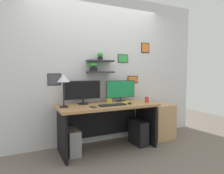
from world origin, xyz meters
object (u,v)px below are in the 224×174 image
(keyboard, at_px, (112,105))
(monitor_left, at_px, (83,91))
(computer_tower_left, at_px, (72,141))
(pen_cup, at_px, (147,100))
(drawer_cabinet, at_px, (159,121))
(monitor_right, at_px, (121,90))
(cell_phone, at_px, (93,107))
(computer_mouse, at_px, (130,103))
(scissors_tray, at_px, (126,102))
(desk, at_px, (107,116))
(computer_tower_right, at_px, (138,132))
(desk_lamp, at_px, (63,81))
(coffee_mug, at_px, (109,102))

(keyboard, bearing_deg, monitor_left, 137.60)
(computer_tower_left, bearing_deg, keyboard, -18.11)
(monitor_left, bearing_deg, pen_cup, -16.66)
(pen_cup, relative_size, drawer_cabinet, 0.15)
(monitor_right, distance_m, cell_phone, 0.79)
(computer_tower_left, bearing_deg, cell_phone, -39.51)
(computer_mouse, height_order, computer_tower_left, computer_mouse)
(scissors_tray, bearing_deg, computer_mouse, -93.48)
(desk, distance_m, drawer_cabinet, 1.17)
(drawer_cabinet, xyz_separation_m, computer_tower_right, (-0.57, -0.14, -0.12))
(monitor_left, relative_size, monitor_right, 1.08)
(desk_lamp, bearing_deg, coffee_mug, -3.75)
(monitor_right, height_order, coffee_mug, monitor_right)
(cell_phone, bearing_deg, computer_tower_left, 137.54)
(coffee_mug, distance_m, scissors_tray, 0.32)
(computer_tower_right, bearing_deg, monitor_right, 131.28)
(monitor_right, distance_m, coffee_mug, 0.42)
(coffee_mug, height_order, pen_cup, pen_cup)
(drawer_cabinet, bearing_deg, computer_mouse, -164.07)
(pen_cup, distance_m, drawer_cabinet, 0.68)
(desk_lamp, bearing_deg, pen_cup, -6.26)
(coffee_mug, bearing_deg, scissors_tray, 1.85)
(cell_phone, height_order, coffee_mug, coffee_mug)
(monitor_right, xyz_separation_m, computer_tower_right, (0.22, -0.25, -0.74))
(drawer_cabinet, xyz_separation_m, computer_tower_left, (-1.73, -0.03, -0.14))
(scissors_tray, height_order, computer_tower_left, scissors_tray)
(desk, xyz_separation_m, computer_tower_left, (-0.58, 0.02, -0.35))
(pen_cup, height_order, computer_tower_right, pen_cup)
(coffee_mug, distance_m, drawer_cabinet, 1.22)
(monitor_left, distance_m, monitor_right, 0.71)
(drawer_cabinet, bearing_deg, computer_tower_right, -166.50)
(desk_lamp, height_order, scissors_tray, desk_lamp)
(monitor_left, xyz_separation_m, computer_tower_right, (0.93, -0.25, -0.75))
(computer_tower_left, bearing_deg, coffee_mug, -5.93)
(keyboard, bearing_deg, computer_mouse, -0.58)
(drawer_cabinet, bearing_deg, scissors_tray, -173.98)
(monitor_right, relative_size, drawer_cabinet, 0.87)
(pen_cup, xyz_separation_m, drawer_cabinet, (0.44, 0.20, -0.47))
(keyboard, height_order, pen_cup, pen_cup)
(desk, xyz_separation_m, monitor_right, (0.36, 0.16, 0.41))
(cell_phone, relative_size, scissors_tray, 1.17)
(monitor_right, distance_m, keyboard, 0.52)
(desk_lamp, xyz_separation_m, computer_tower_right, (1.29, -0.09, -0.94))
(keyboard, xyz_separation_m, pen_cup, (0.68, 0.03, 0.04))
(monitor_left, height_order, monitor_right, monitor_left)
(cell_phone, xyz_separation_m, drawer_cabinet, (1.46, 0.25, -0.43))
(keyboard, relative_size, pen_cup, 4.40)
(scissors_tray, relative_size, computer_tower_left, 0.30)
(keyboard, xyz_separation_m, cell_phone, (-0.34, -0.02, -0.01))
(monitor_right, xyz_separation_m, scissors_tray, (-0.01, -0.20, -0.19))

